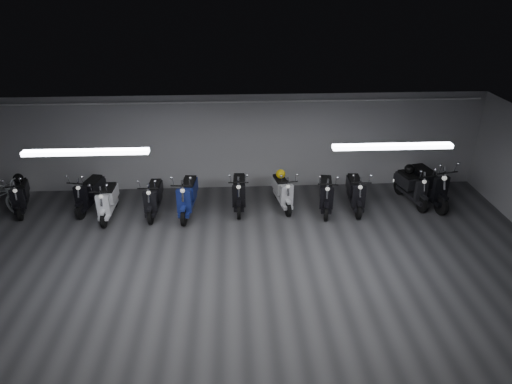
{
  "coord_description": "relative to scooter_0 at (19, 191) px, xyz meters",
  "views": [
    {
      "loc": [
        -0.16,
        -7.37,
        5.96
      ],
      "look_at": [
        0.36,
        2.5,
        1.05
      ],
      "focal_mm": 32.06,
      "sensor_mm": 36.0,
      "label": 1
    }
  ],
  "objects": [
    {
      "name": "floor",
      "position": [
        5.87,
        -3.81,
        -0.6
      ],
      "size": [
        14.0,
        10.0,
        0.01
      ],
      "primitive_type": "cube",
      "color": "#353537",
      "rests_on": "ground"
    },
    {
      "name": "ceiling",
      "position": [
        5.87,
        -3.81,
        2.21
      ],
      "size": [
        14.0,
        10.0,
        0.01
      ],
      "primitive_type": "cube",
      "color": "slate",
      "rests_on": "ground"
    },
    {
      "name": "back_wall",
      "position": [
        5.87,
        1.2,
        0.8
      ],
      "size": [
        14.0,
        0.01,
        2.8
      ],
      "primitive_type": "cube",
      "color": "#969698",
      "rests_on": "ground"
    },
    {
      "name": "fluor_strip_left",
      "position": [
        2.87,
        -2.81,
        2.14
      ],
      "size": [
        2.4,
        0.18,
        0.08
      ],
      "primitive_type": "cube",
      "color": "white",
      "rests_on": "ceiling"
    },
    {
      "name": "fluor_strip_right",
      "position": [
        8.87,
        -2.81,
        2.14
      ],
      "size": [
        2.4,
        0.18,
        0.08
      ],
      "primitive_type": "cube",
      "color": "white",
      "rests_on": "ceiling"
    },
    {
      "name": "conduit",
      "position": [
        5.87,
        1.11,
        2.02
      ],
      "size": [
        13.6,
        0.05,
        0.05
      ],
      "primitive_type": "cylinder",
      "rotation": [
        0.0,
        1.57,
        0.0
      ],
      "color": "white",
      "rests_on": "back_wall"
    },
    {
      "name": "scooter_0",
      "position": [
        0.0,
        0.0,
        0.0
      ],
      "size": [
        0.93,
        1.68,
        1.19
      ],
      "primitive_type": null,
      "rotation": [
        0.0,
        0.0,
        0.26
      ],
      "color": "black",
      "rests_on": "floor"
    },
    {
      "name": "scooter_1",
      "position": [
        1.81,
        0.03,
        0.03
      ],
      "size": [
        0.9,
        1.76,
        1.25
      ],
      "primitive_type": null,
      "rotation": [
        0.0,
        0.0,
        -0.21
      ],
      "color": "black",
      "rests_on": "floor"
    },
    {
      "name": "scooter_2",
      "position": [
        2.4,
        -0.45,
        0.01
      ],
      "size": [
        0.56,
        1.64,
        1.21
      ],
      "primitive_type": null,
      "rotation": [
        0.0,
        0.0,
        -0.01
      ],
      "color": "white",
      "rests_on": "floor"
    },
    {
      "name": "scooter_3",
      "position": [
        3.57,
        -0.32,
        0.02
      ],
      "size": [
        0.61,
        1.68,
        1.24
      ],
      "primitive_type": null,
      "rotation": [
        0.0,
        0.0,
        -0.03
      ],
      "color": "black",
      "rests_on": "floor"
    },
    {
      "name": "scooter_4",
      "position": [
        4.47,
        -0.38,
        0.09
      ],
      "size": [
        0.79,
        1.88,
        1.36
      ],
      "primitive_type": null,
      "rotation": [
        0.0,
        0.0,
        -0.1
      ],
      "color": "navy",
      "rests_on": "floor"
    },
    {
      "name": "scooter_5",
      "position": [
        5.83,
        -0.15,
        0.04
      ],
      "size": [
        0.63,
        1.73,
        1.28
      ],
      "primitive_type": null,
      "rotation": [
        0.0,
        0.0,
        -0.03
      ],
      "color": "black",
      "rests_on": "floor"
    },
    {
      "name": "scooter_6",
      "position": [
        7.01,
        -0.13,
        0.01
      ],
      "size": [
        0.82,
        1.71,
        1.22
      ],
      "primitive_type": null,
      "rotation": [
        0.0,
        0.0,
        0.17
      ],
      "color": "silver",
      "rests_on": "floor"
    },
    {
      "name": "scooter_7",
      "position": [
        8.15,
        -0.37,
        0.04
      ],
      "size": [
        0.82,
        1.77,
        1.27
      ],
      "primitive_type": null,
      "rotation": [
        0.0,
        0.0,
        -0.15
      ],
      "color": "black",
      "rests_on": "floor"
    },
    {
      "name": "scooter_8",
      "position": [
        8.96,
        -0.33,
        0.04
      ],
      "size": [
        0.69,
        1.75,
        1.28
      ],
      "primitive_type": null,
      "rotation": [
        0.0,
        0.0,
        -0.07
      ],
      "color": "black",
      "rests_on": "floor"
    },
    {
      "name": "scooter_9",
      "position": [
        10.6,
        -0.08,
        0.03
      ],
      "size": [
        0.92,
        1.77,
        1.26
      ],
      "primitive_type": null,
      "rotation": [
        0.0,
        0.0,
        0.22
      ],
      "color": "black",
      "rests_on": "floor"
    },
    {
      "name": "scooter_10",
      "position": [
        11.04,
        -0.13,
        0.15
      ],
      "size": [
        1.05,
        2.09,
        1.49
      ],
      "primitive_type": null,
      "rotation": [
        0.0,
        0.0,
        0.2
      ],
      "color": "black",
      "rests_on": "floor"
    },
    {
      "name": "helmet_0",
      "position": [
        10.55,
        0.15,
        0.32
      ],
      "size": [
        0.28,
        0.28,
        0.28
      ],
      "primitive_type": "sphere",
      "color": "black",
      "rests_on": "scooter_9"
    },
    {
      "name": "helmet_1",
      "position": [
        6.97,
        0.1,
        0.29
      ],
      "size": [
        0.26,
        0.26,
        0.26
      ],
      "primitive_type": "sphere",
      "color": "yellow",
      "rests_on": "scooter_6"
    },
    {
      "name": "helmet_2",
      "position": [
        -0.06,
        0.22,
        0.27
      ],
      "size": [
        0.26,
        0.26,
        0.26
      ],
      "primitive_type": "sphere",
      "color": "black",
      "rests_on": "scooter_0"
    }
  ]
}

